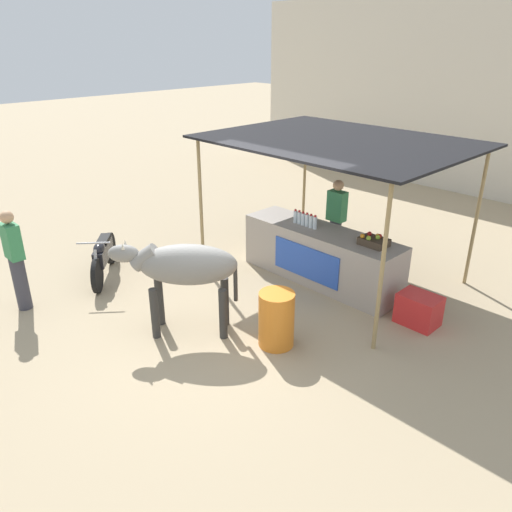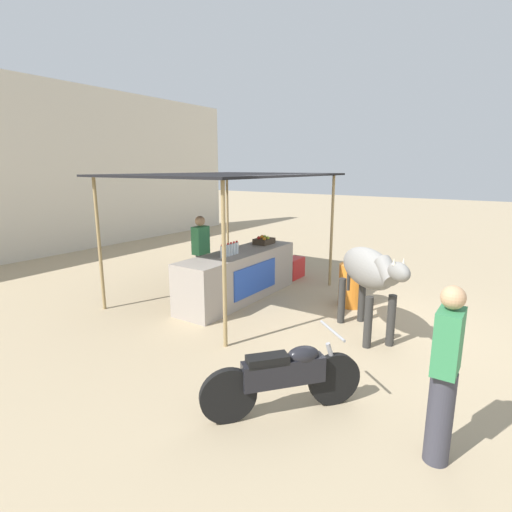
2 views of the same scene
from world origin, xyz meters
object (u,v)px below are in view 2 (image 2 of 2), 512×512
at_px(cooler_box, 291,268).
at_px(water_barrel, 352,285).
at_px(stall_counter, 239,276).
at_px(passerby_on_street, 444,375).
at_px(fruit_crate, 264,241).
at_px(motorcycle_parked, 285,376).
at_px(vendor_behind_counter, 201,255).
at_px(cow, 369,272).

xyz_separation_m(cooler_box, water_barrel, (-1.13, -1.94, 0.17)).
bearing_deg(cooler_box, water_barrel, -120.19).
distance_m(stall_counter, cooler_box, 2.00).
bearing_deg(passerby_on_street, water_barrel, 31.09).
xyz_separation_m(stall_counter, fruit_crate, (1.00, 0.05, 0.55)).
bearing_deg(water_barrel, cooler_box, 59.81).
distance_m(fruit_crate, motorcycle_parked, 4.73).
height_order(stall_counter, vendor_behind_counter, vendor_behind_counter).
distance_m(vendor_behind_counter, water_barrel, 3.04).
bearing_deg(cooler_box, motorcycle_parked, -151.72).
bearing_deg(stall_counter, cow, -96.77).
xyz_separation_m(fruit_crate, passerby_on_street, (-3.69, -4.23, -0.18)).
relative_size(stall_counter, water_barrel, 3.68).
bearing_deg(stall_counter, motorcycle_parked, -136.42).
distance_m(cow, motorcycle_parked, 2.56).
relative_size(cooler_box, water_barrel, 0.74).
relative_size(water_barrel, cow, 0.53).
height_order(water_barrel, cow, cow).
bearing_deg(motorcycle_parked, passerby_on_street, -85.34).
bearing_deg(fruit_crate, passerby_on_street, -131.13).
distance_m(cow, passerby_on_street, 2.79).
bearing_deg(motorcycle_parked, stall_counter, 43.58).
bearing_deg(water_barrel, cow, -150.04).
xyz_separation_m(vendor_behind_counter, motorcycle_parked, (-2.55, -3.43, -0.42)).
bearing_deg(cooler_box, stall_counter, 177.20).
bearing_deg(fruit_crate, cooler_box, -8.68).
xyz_separation_m(cooler_box, motorcycle_parked, (-4.80, -2.58, 0.19)).
bearing_deg(vendor_behind_counter, cow, -90.95).
bearing_deg(water_barrel, vendor_behind_counter, 111.86).
distance_m(cooler_box, passerby_on_street, 6.23).
bearing_deg(vendor_behind_counter, water_barrel, -68.14).
bearing_deg(motorcycle_parked, vendor_behind_counter, 53.38).
height_order(vendor_behind_counter, cow, vendor_behind_counter).
xyz_separation_m(fruit_crate, cooler_box, (0.98, -0.15, -0.79)).
distance_m(fruit_crate, cow, 3.07).
relative_size(water_barrel, motorcycle_parked, 0.57).
xyz_separation_m(stall_counter, water_barrel, (0.85, -2.04, -0.07)).
xyz_separation_m(cow, motorcycle_parked, (-2.49, 0.04, -0.60)).
bearing_deg(water_barrel, passerby_on_street, -148.91).
xyz_separation_m(vendor_behind_counter, water_barrel, (1.12, -2.79, -0.44)).
distance_m(stall_counter, fruit_crate, 1.14).
height_order(cooler_box, passerby_on_street, passerby_on_street).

